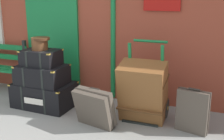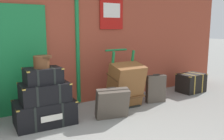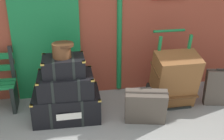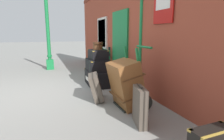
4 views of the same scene
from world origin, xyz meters
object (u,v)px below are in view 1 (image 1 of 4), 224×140
Objects in this scene: steamer_trunk_base at (45,94)px; steamer_trunk_top at (41,58)px; round_hatbox at (40,43)px; large_brown_trunk at (143,91)px; steamer_trunk_middle at (42,74)px; suitcase_beige at (193,111)px; suitcase_slate at (94,108)px; porters_trolley at (145,100)px.

steamer_trunk_base is 1.68× the size of steamer_trunk_top.
round_hatbox reaches higher than large_brown_trunk.
steamer_trunk_middle is 0.29m from steamer_trunk_top.
large_brown_trunk is (1.75, 0.04, -0.64)m from round_hatbox.
suitcase_beige is at bearing -1.44° from round_hatbox.
steamer_trunk_base is 1.21m from suitcase_slate.
steamer_trunk_middle is at bearing -178.07° from large_brown_trunk.
steamer_trunk_base is at bearing 57.09° from round_hatbox.
round_hatbox reaches higher than steamer_trunk_middle.
steamer_trunk_middle is 0.69× the size of porters_trolley.
steamer_trunk_top is (-0.01, 0.01, 0.29)m from steamer_trunk_middle.
steamer_trunk_top is at bearing -178.57° from large_brown_trunk.
steamer_trunk_base is 0.37m from steamer_trunk_middle.
suitcase_slate is at bearing -144.09° from large_brown_trunk.
steamer_trunk_top is 1.34m from suitcase_slate.
large_brown_trunk is at bearing 0.81° from steamer_trunk_base.
steamer_trunk_middle is at bearing 161.30° from suitcase_slate.
suitcase_slate is at bearing -19.16° from round_hatbox.
steamer_trunk_middle is 2.50m from suitcase_beige.
round_hatbox reaches higher than suitcase_slate.
suitcase_slate is (-0.61, -0.61, 0.02)m from porters_trolley.
suitcase_slate is at bearing -134.79° from porters_trolley.
large_brown_trunk is at bearing 35.91° from suitcase_slate.
suitcase_beige is at bearing -1.08° from steamer_trunk_middle.
round_hatbox is at bearing -178.62° from large_brown_trunk.
porters_trolley reaches higher than steamer_trunk_base.
steamer_trunk_top is 0.25m from round_hatbox.
porters_trolley is at bearing 7.05° from steamer_trunk_top.
suitcase_slate is 1.00× the size of suitcase_beige.
porters_trolley is (1.74, 0.23, -0.31)m from steamer_trunk_middle.
steamer_trunk_base is at bearing 178.15° from suitcase_beige.
suitcase_slate is at bearing -19.19° from steamer_trunk_top.
large_brown_trunk is at bearing 1.43° from steamer_trunk_top.
steamer_trunk_middle is 1.26× the size of suitcase_beige.
steamer_trunk_top is 0.64× the size of large_brown_trunk.
round_hatbox is (-0.02, 0.02, 0.54)m from steamer_trunk_middle.
steamer_trunk_middle is 1.34× the size of steamer_trunk_top.
porters_trolley reaches higher than large_brown_trunk.
steamer_trunk_base is at bearing -173.55° from porters_trolley.
steamer_trunk_top is 0.93× the size of suitcase_slate.
round_hatbox is (-0.01, 0.00, 0.25)m from steamer_trunk_top.
steamer_trunk_base is 0.91m from round_hatbox.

